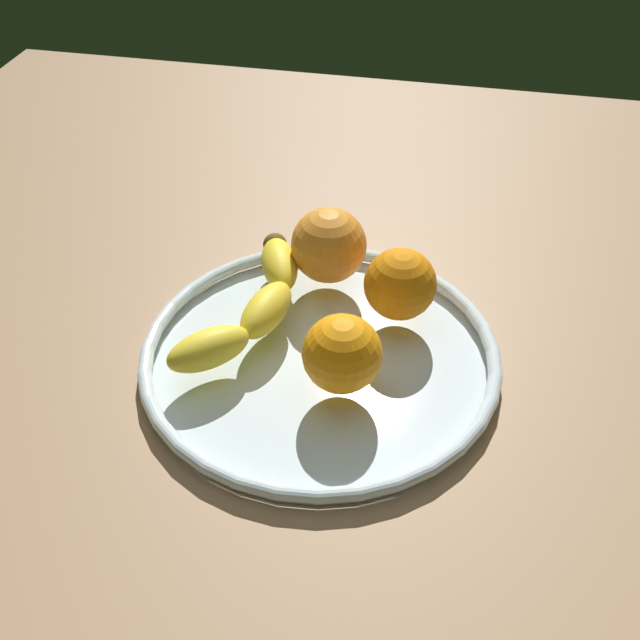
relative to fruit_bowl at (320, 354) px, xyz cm
name	(u,v)px	position (x,y,z in cm)	size (l,w,h in cm)	color
ground_plane	(320,378)	(0.00, 0.00, -2.92)	(119.78, 119.78, 4.00)	#9E7756
fruit_bowl	(320,354)	(0.00, 0.00, 0.00)	(30.59, 30.59, 1.80)	silver
banana	(254,303)	(2.60, 6.41, 2.52)	(20.26, 9.47, 3.26)	yellow
orange_center	(342,354)	(-3.74, -2.53, 4.04)	(6.32, 6.32, 6.32)	orange
orange_front_right	(400,284)	(5.86, -5.84, 4.05)	(6.33, 6.33, 6.33)	orange
orange_front_left	(329,245)	(9.81, 1.23, 4.37)	(6.98, 6.98, 6.98)	orange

